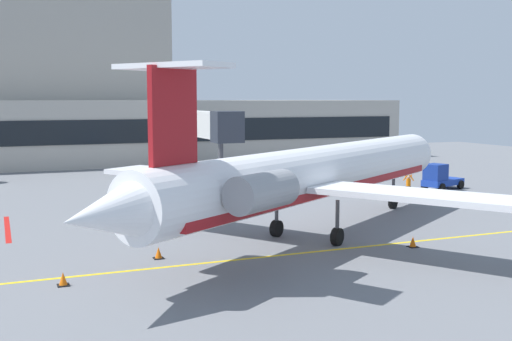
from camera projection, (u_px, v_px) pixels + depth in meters
name	position (u px, v px, depth m)	size (l,w,h in m)	color
ground	(307.00, 248.00, 31.69)	(120.00, 120.00, 0.11)	slate
terminal_building	(61.00, 101.00, 73.31)	(75.53, 17.12, 19.71)	#ADA89E
jet_bridge_east	(200.00, 124.00, 60.07)	(2.40, 18.67, 6.36)	silver
regional_jet	(314.00, 174.00, 33.28)	(29.10, 22.66, 8.71)	white
baggage_tug	(169.00, 181.00, 50.59)	(3.14, 3.58, 1.91)	#1E4CB2
pushback_tractor	(180.00, 191.00, 43.87)	(3.59, 4.31, 2.15)	#1E4CB2
belt_loader	(440.00, 178.00, 51.40)	(4.18, 2.84, 2.16)	#19389E
marshaller	(408.00, 185.00, 47.60)	(0.70, 0.59, 1.85)	#191E33
safety_cone_alpha	(406.00, 196.00, 46.85)	(0.47, 0.47, 0.55)	orange
safety_cone_bravo	(63.00, 280.00, 25.09)	(0.47, 0.47, 0.55)	orange
safety_cone_charlie	(158.00, 253.00, 29.34)	(0.47, 0.47, 0.55)	orange
safety_cone_delta	(413.00, 242.00, 31.61)	(0.47, 0.47, 0.55)	orange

